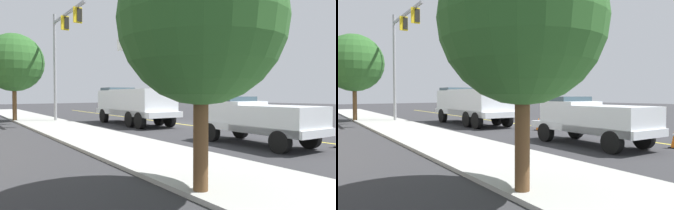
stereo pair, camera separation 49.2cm
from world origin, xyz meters
The scene contains 11 objects.
ground centered at (0.00, 0.00, 0.00)m, with size 120.00×120.00×0.00m, color #2D2D30.
sidewalk_far_side centered at (0.87, 7.93, 0.06)m, with size 60.00×3.60×0.12m, color #9E9E99.
lane_centre_stripe centered at (0.00, 0.00, 0.00)m, with size 50.00×0.16×0.01m, color yellow.
utility_bucket_truck centered at (1.76, 2.77, 1.61)m, with size 8.42×3.38×6.90m.
service_pickup_truck centered at (-9.48, 4.01, 1.12)m, with size 5.80×2.70×2.06m.
passing_minivan centered at (8.18, -4.07, 0.97)m, with size 4.98×2.41×1.69m.
traffic_cone_mid_front centered at (-4.10, 1.81, 0.38)m, with size 0.40×0.40×0.77m.
traffic_cone_mid_rear centered at (5.63, 0.53, 0.39)m, with size 0.40×0.40×0.79m.
traffic_signal_mast centered at (5.66, 6.39, 5.87)m, with size 6.97×1.00×8.44m.
street_tree_left centered at (-12.68, 10.89, 3.67)m, with size 3.52×3.52×5.44m.
street_tree_right centered at (9.69, 8.64, 4.66)m, with size 4.56×4.56×6.95m.
Camera 2 is at (-17.64, 15.38, 2.15)m, focal length 34.15 mm.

